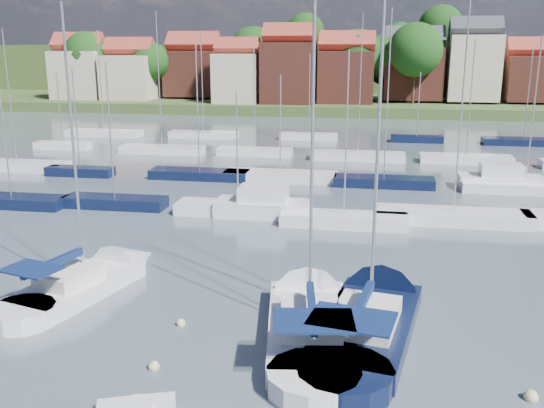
# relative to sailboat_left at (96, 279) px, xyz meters

# --- Properties ---
(ground) EXTENTS (260.00, 260.00, 0.00)m
(ground) POSITION_rel_sailboat_left_xyz_m (11.58, 34.43, -0.35)
(ground) COLOR #424D59
(ground) RESTS_ON ground
(sailboat_left) EXTENTS (5.84, 11.71, 15.40)m
(sailboat_left) POSITION_rel_sailboat_left_xyz_m (0.00, 0.00, 0.00)
(sailboat_left) COLOR white
(sailboat_left) RESTS_ON ground
(sailboat_centre) EXTENTS (5.38, 13.70, 18.03)m
(sailboat_centre) POSITION_rel_sailboat_left_xyz_m (11.41, -2.08, -0.01)
(sailboat_centre) COLOR white
(sailboat_centre) RESTS_ON ground
(sailboat_navy) EXTENTS (5.99, 14.35, 19.17)m
(sailboat_navy) POSITION_rel_sailboat_left_xyz_m (14.45, -1.40, -0.01)
(sailboat_navy) COLOR black
(sailboat_navy) RESTS_ON ground
(buoy_c) EXTENTS (0.45, 0.45, 0.45)m
(buoy_c) POSITION_rel_sailboat_left_xyz_m (5.96, -7.57, -0.35)
(buoy_c) COLOR beige
(buoy_c) RESTS_ON ground
(buoy_d) EXTENTS (0.44, 0.44, 0.44)m
(buoy_d) POSITION_rel_sailboat_left_xyz_m (13.38, -7.75, -0.35)
(buoy_d) COLOR beige
(buoy_d) RESTS_ON ground
(buoy_e) EXTENTS (0.46, 0.46, 0.46)m
(buoy_e) POSITION_rel_sailboat_left_xyz_m (11.94, 0.10, -0.35)
(buoy_e) COLOR #D85914
(buoy_e) RESTS_ON ground
(buoy_f) EXTENTS (0.52, 0.52, 0.52)m
(buoy_f) POSITION_rel_sailboat_left_xyz_m (19.96, -7.31, -0.35)
(buoy_f) COLOR beige
(buoy_f) RESTS_ON ground
(buoy_g) EXTENTS (0.41, 0.41, 0.41)m
(buoy_g) POSITION_rel_sailboat_left_xyz_m (5.83, -3.75, -0.35)
(buoy_g) COLOR beige
(buoy_g) RESTS_ON ground
(marina_field) EXTENTS (79.62, 41.41, 15.93)m
(marina_field) POSITION_rel_sailboat_left_xyz_m (13.48, 29.58, 0.08)
(marina_field) COLOR white
(marina_field) RESTS_ON ground
(far_shore_town) EXTENTS (212.46, 90.00, 22.27)m
(far_shore_town) POSITION_rel_sailboat_left_xyz_m (13.81, 127.10, 4.25)
(far_shore_town) COLOR #40562B
(far_shore_town) RESTS_ON ground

